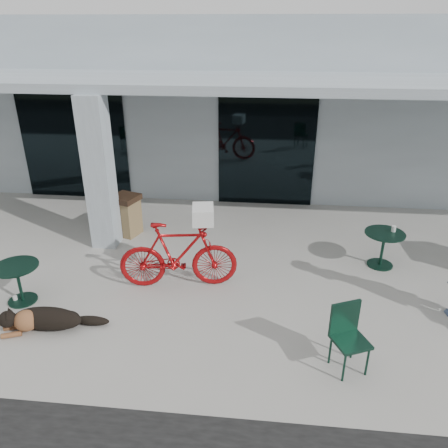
# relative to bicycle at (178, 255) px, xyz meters

# --- Properties ---
(ground) EXTENTS (80.00, 80.00, 0.00)m
(ground) POSITION_rel_bicycle_xyz_m (-0.37, -0.83, -0.62)
(ground) COLOR #A5A39C
(ground) RESTS_ON ground
(building) EXTENTS (22.00, 7.00, 4.50)m
(building) POSITION_rel_bicycle_xyz_m (-0.37, 7.67, 1.63)
(building) COLOR #AFBDC6
(building) RESTS_ON ground
(storefront_glass_left) EXTENTS (2.80, 0.06, 2.70)m
(storefront_glass_left) POSITION_rel_bicycle_xyz_m (-3.57, 4.15, 0.73)
(storefront_glass_left) COLOR black
(storefront_glass_left) RESTS_ON ground
(storefront_glass_right) EXTENTS (2.40, 0.06, 2.70)m
(storefront_glass_right) POSITION_rel_bicycle_xyz_m (1.43, 4.15, 0.73)
(storefront_glass_right) COLOR black
(storefront_glass_right) RESTS_ON ground
(column) EXTENTS (0.50, 0.50, 3.12)m
(column) POSITION_rel_bicycle_xyz_m (-1.87, 1.47, 0.94)
(column) COLOR #AFBDC6
(column) RESTS_ON ground
(overhang) EXTENTS (22.00, 2.80, 0.18)m
(overhang) POSITION_rel_bicycle_xyz_m (-0.37, 2.77, 2.59)
(overhang) COLOR #AFBDC6
(overhang) RESTS_ON column
(bicycle) EXTENTS (2.14, 0.89, 1.25)m
(bicycle) POSITION_rel_bicycle_xyz_m (0.00, 0.00, 0.00)
(bicycle) COLOR #A30D10
(bicycle) RESTS_ON ground
(laundry_basket) EXTENTS (0.42, 0.52, 0.28)m
(laundry_basket) POSITION_rel_bicycle_xyz_m (0.44, 0.07, 0.76)
(laundry_basket) COLOR white
(laundry_basket) RESTS_ON bicycle
(dog) EXTENTS (1.30, 0.82, 0.41)m
(dog) POSITION_rel_bicycle_xyz_m (-1.77, -1.42, -0.42)
(dog) COLOR black
(dog) RESTS_ON ground
(cup_near_dog) EXTENTS (0.09, 0.09, 0.09)m
(cup_near_dog) POSITION_rel_bicycle_xyz_m (-2.69, -0.78, -0.58)
(cup_near_dog) COLOR white
(cup_near_dog) RESTS_ON ground
(cafe_table_near) EXTENTS (0.91, 0.91, 0.69)m
(cafe_table_near) POSITION_rel_bicycle_xyz_m (-2.57, -0.77, -0.28)
(cafe_table_near) COLOR #102E22
(cafe_table_near) RESTS_ON ground
(cafe_table_far) EXTENTS (0.87, 0.87, 0.71)m
(cafe_table_far) POSITION_rel_bicycle_xyz_m (3.76, 1.12, -0.27)
(cafe_table_far) COLOR #102E22
(cafe_table_far) RESTS_ON ground
(cafe_chair_far_a) EXTENTS (0.59, 0.61, 0.96)m
(cafe_chair_far_a) POSITION_rel_bicycle_xyz_m (2.69, -1.83, -0.14)
(cafe_chair_far_a) COLOR #102E22
(cafe_chair_far_a) RESTS_ON ground
(cup_on_table) EXTENTS (0.10, 0.10, 0.11)m
(cup_on_table) POSITION_rel_bicycle_xyz_m (3.93, 1.19, 0.14)
(cup_on_table) COLOR white
(cup_on_table) RESTS_ON cafe_table_far
(trash_receptacle) EXTENTS (0.69, 0.69, 0.92)m
(trash_receptacle) POSITION_rel_bicycle_xyz_m (-1.57, 1.97, -0.16)
(trash_receptacle) COLOR olive
(trash_receptacle) RESTS_ON ground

